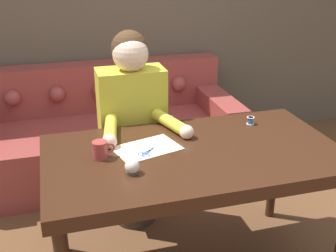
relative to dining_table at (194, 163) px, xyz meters
The scene contains 9 objects.
wall_back 1.92m from the dining_table, 85.49° to the left, with size 8.00×0.06×2.60m.
dining_table is the anchor object (origin of this frame).
couch 1.45m from the dining_table, 102.34° to the left, with size 2.12×0.92×0.85m.
person 0.61m from the dining_table, 109.88° to the left, with size 0.51×0.61×1.30m.
pattern_paper_main 0.26m from the dining_table, 157.89° to the left, with size 0.38×0.30×0.00m.
scissors 0.25m from the dining_table, 168.86° to the left, with size 0.17×0.16×0.01m.
mug 0.49m from the dining_table, behind, with size 0.11×0.08×0.09m.
thread_spool 0.51m from the dining_table, 29.33° to the left, with size 0.04×0.04×0.05m.
pin_cushion 0.40m from the dining_table, 158.00° to the right, with size 0.07×0.07×0.07m.
Camera 1 is at (-0.81, -1.82, 1.74)m, focal length 45.00 mm.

